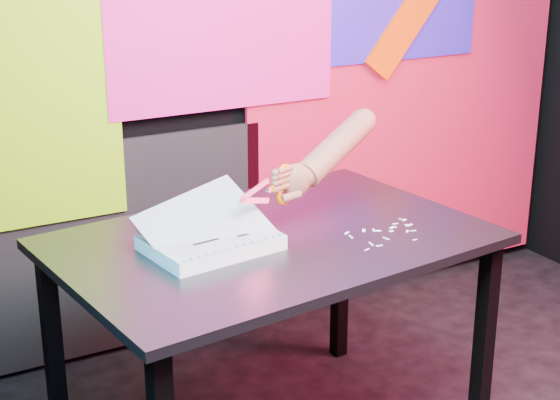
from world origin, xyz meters
TOP-DOWN VIEW (x-y plane):
  - backdrop at (0.06, 1.46)m, footprint 2.88×0.05m
  - work_table at (-0.50, 0.60)m, footprint 1.37×0.99m
  - printout_stack at (-0.71, 0.60)m, footprint 0.41×0.31m
  - scissors at (-0.45, 0.63)m, footprint 0.22×0.09m
  - hand_forearm at (-0.23, 0.72)m, footprint 0.47×0.21m
  - paper_clippings at (-0.17, 0.47)m, footprint 0.27×0.18m

SIDE VIEW (x-z plane):
  - work_table at x=-0.50m, z-range 0.29..1.04m
  - paper_clippings at x=-0.17m, z-range 0.75..0.75m
  - printout_stack at x=-0.71m, z-range 0.68..0.87m
  - scissors at x=-0.45m, z-range 0.83..0.96m
  - hand_forearm at x=-0.23m, z-range 0.84..1.06m
  - backdrop at x=0.06m, z-range -0.08..2.00m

